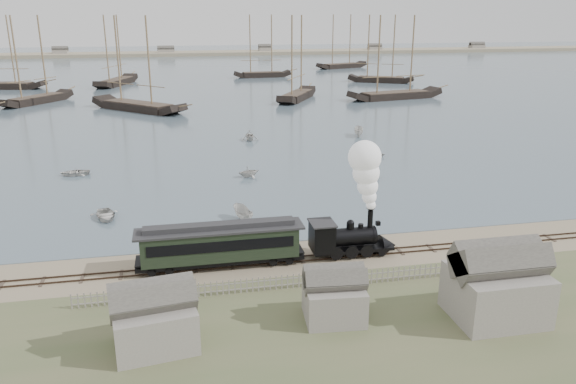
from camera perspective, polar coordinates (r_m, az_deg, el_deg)
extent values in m
plane|color=gray|center=(50.05, -1.37, -6.13)|extent=(600.00, 600.00, 0.00)
cube|color=#4A616A|center=(216.17, -9.61, 12.10)|extent=(600.00, 336.00, 0.06)
cube|color=#34261C|center=(47.77, -0.83, -7.21)|extent=(120.00, 0.08, 0.12)
cube|color=#34261C|center=(48.66, -1.06, -6.73)|extent=(120.00, 0.08, 0.12)
cube|color=#41352A|center=(48.24, -0.95, -7.04)|extent=(120.00, 1.80, 0.06)
cube|color=tan|center=(295.88, -10.28, 13.51)|extent=(500.00, 20.00, 1.80)
cube|color=black|center=(49.46, 6.50, -5.63)|extent=(7.10, 2.09, 0.26)
cylinder|color=black|center=(48.93, 6.08, -4.55)|extent=(4.39, 1.57, 1.57)
cube|color=black|center=(48.24, 3.47, -4.54)|extent=(1.88, 2.30, 2.40)
cube|color=#2A2A2D|center=(47.78, 3.50, -3.15)|extent=(2.09, 2.51, 0.13)
cylinder|color=black|center=(49.03, 8.35, -2.82)|extent=(0.46, 0.46, 1.67)
sphere|color=black|center=(48.55, 6.36, -3.19)|extent=(0.67, 0.67, 0.67)
cone|color=black|center=(50.58, 10.12, -5.38)|extent=(1.46, 2.09, 2.09)
cube|color=black|center=(49.40, 9.13, -3.15)|extent=(0.37, 0.37, 0.37)
cube|color=black|center=(47.40, -6.83, -6.75)|extent=(13.81, 2.27, 0.35)
cube|color=black|center=(46.84, -6.89, -5.22)|extent=(12.82, 2.47, 2.47)
cube|color=black|center=(45.60, -6.76, -5.53)|extent=(11.84, 0.06, 0.89)
cube|color=black|center=(47.91, -7.03, -4.37)|extent=(11.84, 0.06, 0.89)
cube|color=#2A2A2D|center=(46.36, -6.95, -3.76)|extent=(13.81, 2.66, 0.18)
cube|color=#2A2A2D|center=(46.26, -6.96, -3.41)|extent=(12.33, 1.18, 0.44)
imported|color=beige|center=(50.18, -9.64, -5.79)|extent=(3.27, 4.39, 0.87)
imported|color=beige|center=(60.60, -18.06, -2.23)|extent=(4.50, 3.67, 0.82)
imported|color=beige|center=(72.37, -4.01, 2.09)|extent=(3.18, 3.42, 1.48)
imported|color=beige|center=(57.17, -4.61, -2.25)|extent=(3.90, 2.22, 1.42)
imported|color=beige|center=(83.74, 8.68, 3.81)|extent=(3.38, 3.99, 0.70)
imported|color=beige|center=(72.30, 8.57, 1.88)|extent=(3.19, 3.36, 1.40)
imported|color=beige|center=(97.54, 7.17, 6.09)|extent=(4.23, 2.61, 1.53)
imported|color=beige|center=(78.24, -20.82, 1.88)|extent=(2.83, 3.85, 0.77)
imported|color=beige|center=(93.57, -3.93, 5.77)|extent=(3.55, 3.14, 1.75)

